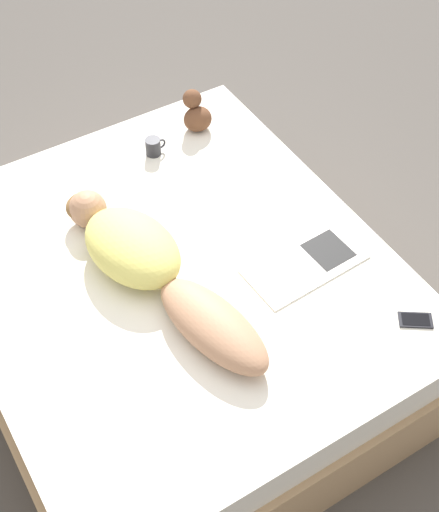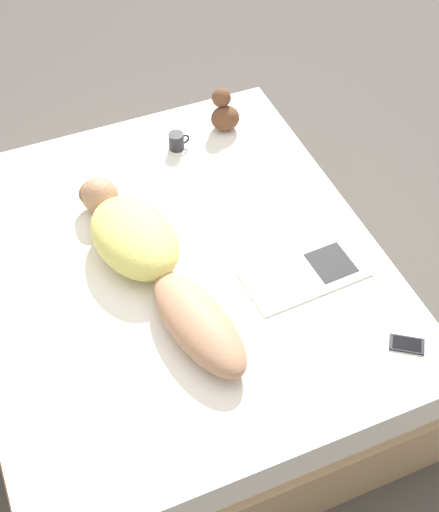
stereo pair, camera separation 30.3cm
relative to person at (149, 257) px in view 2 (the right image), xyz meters
The scene contains 7 objects.
ground_plane 0.69m from the person, ahead, with size 12.00×12.00×0.00m, color #4C4742.
bed 0.41m from the person, ahead, with size 1.80×2.07×0.60m.
person is the anchor object (origin of this frame).
open_magazine 0.67m from the person, 24.13° to the right, with size 0.54×0.29×0.01m.
coffee_mug 0.81m from the person, 61.27° to the left, with size 0.11×0.08×0.09m.
cell_phone 1.10m from the person, 42.88° to the right, with size 0.15×0.14×0.01m.
plush_toy 1.02m from the person, 49.04° to the left, with size 0.15×0.17×0.20m.
Camera 2 is at (-0.59, -1.92, 2.94)m, focal length 50.00 mm.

